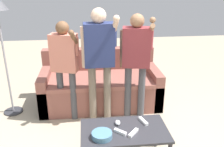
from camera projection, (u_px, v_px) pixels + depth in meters
The scene contains 10 objects.
couch at pixel (100, 86), 4.06m from camera, with size 1.87×0.91×0.85m.
coffee_table at pixel (124, 134), 2.68m from camera, with size 0.94×0.54×0.43m.
snack_bowl at pixel (102, 135), 2.52m from camera, with size 0.21×0.21×0.06m, color teal.
game_remote_nunchuk at pixel (118, 123), 2.75m from camera, with size 0.06×0.09×0.05m.
player_left at pixel (65, 60), 3.37m from camera, with size 0.41×0.39×1.44m.
player_center at pixel (99, 53), 3.29m from camera, with size 0.48×0.33×1.61m.
player_right at pixel (136, 55), 3.40m from camera, with size 0.45×0.35×1.52m.
game_remote_wand_near at pixel (133, 133), 2.58m from camera, with size 0.13×0.15×0.03m.
game_remote_wand_far at pixel (143, 121), 2.79m from camera, with size 0.08×0.16×0.03m.
game_remote_wand_spare at pixel (120, 132), 2.60m from camera, with size 0.13×0.13×0.03m.
Camera 1 is at (-0.27, -2.26, 1.97)m, focal length 39.57 mm.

